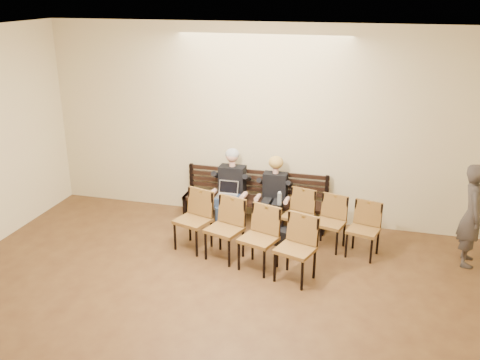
% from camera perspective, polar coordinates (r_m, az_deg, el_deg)
% --- Properties ---
extents(room_walls, '(8.02, 10.01, 3.51)m').
position_cam_1_polar(room_walls, '(5.42, -7.70, 3.54)').
color(room_walls, beige).
rests_on(room_walls, ground).
extents(bench, '(2.60, 0.90, 0.45)m').
position_cam_1_polar(bench, '(9.68, 1.51, -3.32)').
color(bench, black).
rests_on(bench, ground).
extents(seated_man, '(0.57, 0.79, 1.37)m').
position_cam_1_polar(seated_man, '(9.50, -0.99, -0.80)').
color(seated_man, black).
rests_on(seated_man, ground).
extents(seated_woman, '(0.51, 0.71, 1.19)m').
position_cam_1_polar(seated_woman, '(9.35, 3.64, -1.76)').
color(seated_woman, black).
rests_on(seated_woman, ground).
extents(laptop, '(0.39, 0.32, 0.25)m').
position_cam_1_polar(laptop, '(9.34, -1.47, -1.88)').
color(laptop, silver).
rests_on(laptop, bench).
extents(water_bottle, '(0.09, 0.09, 0.24)m').
position_cam_1_polar(water_bottle, '(9.06, 4.21, -2.68)').
color(water_bottle, silver).
rests_on(water_bottle, bench).
extents(bag, '(0.43, 0.35, 0.28)m').
position_cam_1_polar(bag, '(8.92, 4.98, -6.12)').
color(bag, black).
rests_on(bag, ground).
extents(passerby, '(0.48, 0.70, 1.85)m').
position_cam_1_polar(passerby, '(8.75, 23.69, -2.74)').
color(passerby, '#37312D').
rests_on(passerby, ground).
extents(chair_row_front, '(1.64, 0.85, 0.88)m').
position_cam_1_polar(chair_row_front, '(8.80, 9.53, -4.58)').
color(chair_row_front, brown).
rests_on(chair_row_front, ground).
extents(chair_row_back, '(2.41, 1.22, 0.97)m').
position_cam_1_polar(chair_row_back, '(8.19, 0.11, -5.85)').
color(chair_row_back, brown).
rests_on(chair_row_back, ground).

